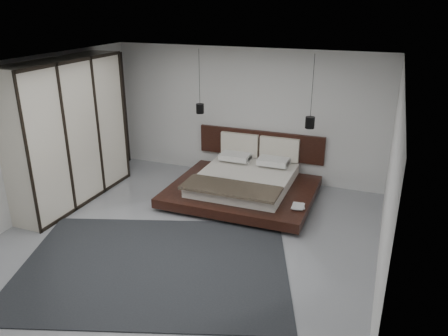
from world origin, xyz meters
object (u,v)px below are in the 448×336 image
at_px(wardrobe, 69,133).
at_px(rug, 154,265).
at_px(bed, 245,183).
at_px(pendant_right, 310,122).
at_px(lattice_screen, 115,113).
at_px(pendant_left, 200,108).

bearing_deg(wardrobe, rug, -30.45).
distance_m(bed, pendant_right, 1.74).
bearing_deg(pendant_right, rug, -116.00).
distance_m(lattice_screen, pendant_left, 2.20).
relative_size(wardrobe, rug, 0.71).
xyz_separation_m(pendant_right, wardrobe, (-4.20, -1.74, -0.17)).
height_order(lattice_screen, rug, lattice_screen).
bearing_deg(bed, wardrobe, -156.94).
height_order(lattice_screen, bed, lattice_screen).
bearing_deg(rug, pendant_left, 101.71).
relative_size(bed, pendant_right, 2.00).
xyz_separation_m(pendant_left, rug, (0.68, -3.27, -1.60)).
distance_m(pendant_left, rug, 3.71).
height_order(bed, pendant_right, pendant_right).
bearing_deg(wardrobe, pendant_right, 22.49).
bearing_deg(wardrobe, pendant_left, 42.07).
relative_size(pendant_left, pendant_right, 0.94).
distance_m(bed, pendant_left, 1.80).
xyz_separation_m(lattice_screen, wardrobe, (0.25, -1.85, 0.06)).
xyz_separation_m(wardrobe, rug, (2.61, -1.53, -1.36)).
bearing_deg(lattice_screen, rug, -49.78).
bearing_deg(lattice_screen, pendant_right, -1.37).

